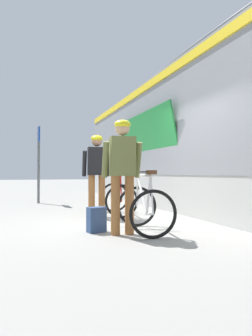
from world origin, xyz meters
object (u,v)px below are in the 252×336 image
bicycle_near_red (118,197)px  backpack_on_platform (96,220)px  bicycle_far_white (144,207)px  cyclist_near_in_dark (97,168)px  cyclist_far_in_olive (122,166)px  platform_sign_post (39,151)px

bicycle_near_red → backpack_on_platform: size_ratio=2.91×
bicycle_far_white → cyclist_near_in_dark: bearing=99.4°
cyclist_far_in_olive → backpack_on_platform: size_ratio=4.40×
cyclist_far_in_olive → backpack_on_platform: (-0.33, 0.32, -0.85)m
bicycle_near_red → bicycle_far_white: size_ratio=1.00×
bicycle_far_white → platform_sign_post: (-1.32, 5.38, 1.22)m
cyclist_near_in_dark → bicycle_far_white: size_ratio=1.51×
cyclist_far_in_olive → backpack_on_platform: 0.97m
backpack_on_platform → platform_sign_post: (-0.60, 5.12, 1.42)m
cyclist_far_in_olive → cyclist_near_in_dark: bearing=87.7°
cyclist_near_in_dark → backpack_on_platform: 1.88m
bicycle_far_white → platform_sign_post: size_ratio=0.48×
cyclist_near_in_dark → cyclist_far_in_olive: size_ratio=1.00×
bicycle_far_white → bicycle_near_red: bearing=84.0°
bicycle_near_red → platform_sign_post: bearing=114.6°
cyclist_near_in_dark → cyclist_far_in_olive: (-0.08, -1.95, 0.00)m
cyclist_far_in_olive → platform_sign_post: platform_sign_post is taller
bicycle_far_white → backpack_on_platform: bearing=160.0°
bicycle_near_red → bicycle_far_white: (-0.21, -2.03, 0.00)m
cyclist_near_in_dark → platform_sign_post: bearing=106.0°
cyclist_near_in_dark → bicycle_far_white: (0.31, -1.89, -0.65)m
bicycle_far_white → platform_sign_post: platform_sign_post is taller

